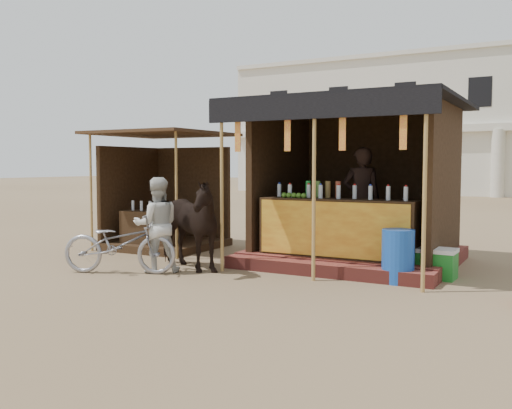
{
  "coord_description": "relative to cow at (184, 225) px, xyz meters",
  "views": [
    {
      "loc": [
        4.28,
        -6.2,
        1.72
      ],
      "look_at": [
        0.0,
        1.6,
        1.1
      ],
      "focal_mm": 40.0,
      "sensor_mm": 36.0,
      "label": 1
    }
  ],
  "objects": [
    {
      "name": "ground",
      "position": [
        1.21,
        -1.35,
        -0.74
      ],
      "size": [
        120.0,
        120.0,
        0.0
      ],
      "primitive_type": "plane",
      "color": "#846B4C",
      "rests_on": "ground"
    },
    {
      "name": "main_stall",
      "position": [
        2.21,
        2.01,
        0.29
      ],
      "size": [
        3.6,
        3.61,
        2.78
      ],
      "color": "maroon",
      "rests_on": "ground"
    },
    {
      "name": "secondary_stall",
      "position": [
        -1.96,
        1.89,
        0.11
      ],
      "size": [
        2.4,
        2.4,
        2.38
      ],
      "color": "#382414",
      "rests_on": "ground"
    },
    {
      "name": "cow",
      "position": [
        0.0,
        0.0,
        0.0
      ],
      "size": [
        1.91,
        1.31,
        1.48
      ],
      "primitive_type": "imported",
      "rotation": [
        0.0,
        0.0,
        1.25
      ],
      "color": "black",
      "rests_on": "ground"
    },
    {
      "name": "motorbike",
      "position": [
        -0.71,
        -0.75,
        -0.26
      ],
      "size": [
        1.91,
        1.29,
        0.95
      ],
      "primitive_type": "imported",
      "rotation": [
        0.0,
        0.0,
        1.97
      ],
      "color": "gray",
      "rests_on": "ground"
    },
    {
      "name": "bystander",
      "position": [
        -0.26,
        -0.38,
        0.02
      ],
      "size": [
        0.94,
        0.93,
        1.52
      ],
      "primitive_type": "imported",
      "rotation": [
        0.0,
        0.0,
        3.9
      ],
      "color": "beige",
      "rests_on": "ground"
    },
    {
      "name": "blue_barrel",
      "position": [
        3.35,
        0.65,
        -0.35
      ],
      "size": [
        0.6,
        0.6,
        0.79
      ],
      "primitive_type": "cylinder",
      "rotation": [
        0.0,
        0.0,
        0.33
      ],
      "color": "#1648A9",
      "rests_on": "ground"
    },
    {
      "name": "cooler",
      "position": [
        3.75,
        1.25,
        -0.51
      ],
      "size": [
        0.65,
        0.46,
        0.46
      ],
      "color": "#1C7F25",
      "rests_on": "ground"
    },
    {
      "name": "background_building",
      "position": [
        -0.79,
        28.59,
        3.24
      ],
      "size": [
        26.0,
        7.45,
        8.18
      ],
      "color": "silver",
      "rests_on": "ground"
    }
  ]
}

